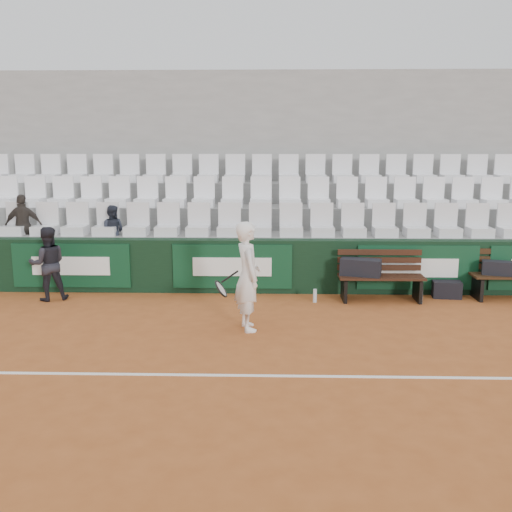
{
  "coord_description": "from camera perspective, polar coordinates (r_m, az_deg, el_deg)",
  "views": [
    {
      "loc": [
        0.52,
        -6.43,
        2.73
      ],
      "look_at": [
        0.28,
        2.4,
        1.0
      ],
      "focal_mm": 40.0,
      "sensor_mm": 36.0,
      "label": 1
    }
  ],
  "objects": [
    {
      "name": "court_baseline",
      "position": [
        7.01,
        -2.87,
        -11.83
      ],
      "size": [
        18.0,
        0.06,
        0.01
      ],
      "primitive_type": "cube",
      "color": "white",
      "rests_on": "ground"
    },
    {
      "name": "grandstand_tier_back",
      "position": [
        13.09,
        -0.73,
        3.26
      ],
      "size": [
        18.0,
        0.95,
        1.9
      ],
      "primitive_type": "cube",
      "color": "gray",
      "rests_on": "ground"
    },
    {
      "name": "water_bottle_far",
      "position": [
        10.34,
        16.15,
        -3.99
      ],
      "size": [
        0.07,
        0.07,
        0.24
      ],
      "primitive_type": "cylinder",
      "color": "silver",
      "rests_on": "ground"
    },
    {
      "name": "seat_row_mid",
      "position": [
        11.88,
        -0.95,
        6.41
      ],
      "size": [
        11.9,
        0.44,
        0.63
      ],
      "primitive_type": "cube",
      "color": "white",
      "rests_on": "grandstand_tier_mid"
    },
    {
      "name": "sports_bag_ground",
      "position": [
        10.91,
        18.52,
        -3.18
      ],
      "size": [
        0.53,
        0.36,
        0.3
      ],
      "primitive_type": "cube",
      "rotation": [
        0.0,
        0.0,
        -0.12
      ],
      "color": "black",
      "rests_on": "ground"
    },
    {
      "name": "seat_row_back",
      "position": [
        12.81,
        -0.77,
        8.77
      ],
      "size": [
        11.9,
        0.44,
        0.63
      ],
      "primitive_type": "cube",
      "color": "white",
      "rests_on": "grandstand_tier_back"
    },
    {
      "name": "seat_row_front",
      "position": [
        10.99,
        -1.16,
        3.67
      ],
      "size": [
        11.9,
        0.44,
        0.63
      ],
      "primitive_type": "cube",
      "color": "silver",
      "rests_on": "grandstand_tier_front"
    },
    {
      "name": "sports_bag_left",
      "position": [
        10.25,
        10.42,
        -1.11
      ],
      "size": [
        0.76,
        0.49,
        0.3
      ],
      "primitive_type": "cube",
      "rotation": [
        0.0,
        0.0,
        -0.3
      ],
      "color": "black",
      "rests_on": "bench_left"
    },
    {
      "name": "spectator_c",
      "position": [
        11.43,
        -14.29,
        4.63
      ],
      "size": [
        0.51,
        0.4,
        1.03
      ],
      "primitive_type": "imported",
      "rotation": [
        0.0,
        0.0,
        3.12
      ],
      "color": "#202530",
      "rests_on": "grandstand_tier_front"
    },
    {
      "name": "ground",
      "position": [
        7.01,
        -2.87,
        -11.86
      ],
      "size": [
        80.0,
        80.0,
        0.0
      ],
      "primitive_type": "plane",
      "color": "#A75425",
      "rests_on": "ground"
    },
    {
      "name": "sports_bag_right",
      "position": [
        11.02,
        23.03,
        -1.11
      ],
      "size": [
        0.58,
        0.39,
        0.25
      ],
      "primitive_type": "cube",
      "rotation": [
        0.0,
        0.0,
        -0.28
      ],
      "color": "black",
      "rests_on": "bench_right"
    },
    {
      "name": "grandstand_tier_front",
      "position": [
        11.29,
        -1.1,
        -0.32
      ],
      "size": [
        18.0,
        0.95,
        1.0
      ],
      "primitive_type": "cube",
      "color": "gray",
      "rests_on": "ground"
    },
    {
      "name": "ball_kid",
      "position": [
        10.73,
        -20.09,
        -0.73
      ],
      "size": [
        0.79,
        0.72,
        1.32
      ],
      "primitive_type": "imported",
      "rotation": [
        0.0,
        0.0,
        3.56
      ],
      "color": "black",
      "rests_on": "ground"
    },
    {
      "name": "grandstand_rear_wall",
      "position": [
        13.6,
        -0.63,
        8.84
      ],
      "size": [
        18.0,
        0.3,
        4.4
      ],
      "primitive_type": "cube",
      "color": "#999996",
      "rests_on": "ground"
    },
    {
      "name": "back_barrier",
      "position": [
        10.67,
        -0.89,
        -0.99
      ],
      "size": [
        18.0,
        0.34,
        1.0
      ],
      "color": "black",
      "rests_on": "ground"
    },
    {
      "name": "tennis_player",
      "position": [
        8.44,
        -0.84,
        -2.04
      ],
      "size": [
        0.76,
        0.68,
        1.63
      ],
      "color": "white",
      "rests_on": "ground"
    },
    {
      "name": "water_bottle_near",
      "position": [
        10.1,
        5.91,
        -3.97
      ],
      "size": [
        0.07,
        0.07,
        0.24
      ],
      "primitive_type": "cylinder",
      "color": "silver",
      "rests_on": "ground"
    },
    {
      "name": "grandstand_tier_mid",
      "position": [
        12.19,
        -0.9,
        1.6
      ],
      "size": [
        18.0,
        0.95,
        1.45
      ],
      "primitive_type": "cube",
      "color": "gray",
      "rests_on": "ground"
    },
    {
      "name": "bench_left",
      "position": [
        10.37,
        12.36,
        -3.17
      ],
      "size": [
        1.5,
        0.56,
        0.45
      ],
      "primitive_type": "cube",
      "color": "#371C10",
      "rests_on": "ground"
    },
    {
      "name": "spectator_b",
      "position": [
        12.01,
        -22.36,
        4.93
      ],
      "size": [
        0.75,
        0.37,
        1.23
      ],
      "primitive_type": "imported",
      "rotation": [
        0.0,
        0.0,
        3.24
      ],
      "color": "#312C27",
      "rests_on": "grandstand_tier_front"
    }
  ]
}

